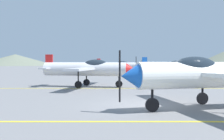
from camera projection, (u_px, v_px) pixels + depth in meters
The scene contains 9 objects.
ground_plane at pixel (145, 105), 11.29m from camera, with size 400.00×400.00×0.00m, color slate.
apron_line_near at pixel (158, 122), 8.13m from camera, with size 80.00×0.16×0.01m, color yellow.
apron_line_far at pixel (132, 88), 18.66m from camera, with size 80.00×0.16×0.01m, color yellow.
airplane_near at pixel (207, 74), 10.32m from camera, with size 7.71×8.77×2.64m.
airplane_mid at pixel (88, 69), 19.74m from camera, with size 7.70×8.80×2.64m.
airplane_far at pixel (172, 66), 30.20m from camera, with size 7.63×8.79×2.64m.
airplane_back at pixel (118, 66), 40.21m from camera, with size 7.71×8.78×2.64m.
car_sedan at pixel (156, 69), 45.36m from camera, with size 4.21×4.40×1.62m.
hill_left at pixel (15, 60), 161.43m from camera, with size 52.95×52.95×7.45m, color slate.
Camera 1 is at (-1.55, -11.23, 1.96)m, focal length 39.39 mm.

